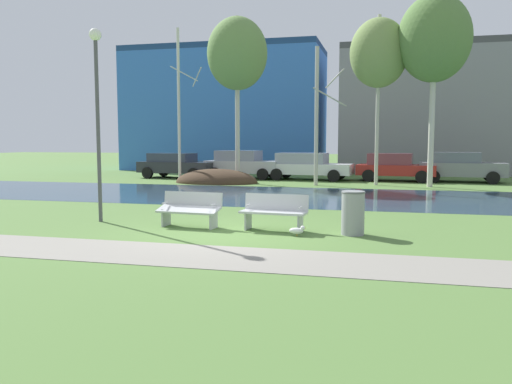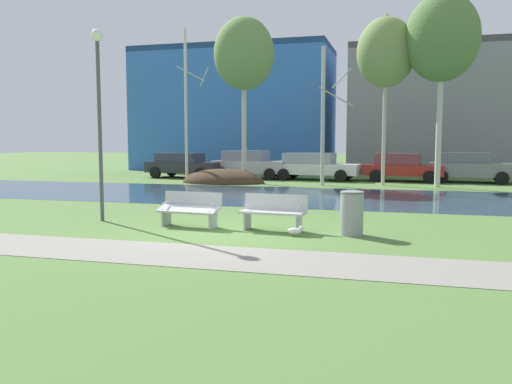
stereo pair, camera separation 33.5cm
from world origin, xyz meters
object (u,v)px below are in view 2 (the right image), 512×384
Objects in this scene: streetlamp at (99,93)px; parked_suv_fifth_grey at (469,167)px; parked_van_nearest_dark at (184,165)px; bench_left at (190,208)px; bench_right at (273,211)px; trash_bin at (352,213)px; parked_wagon_fourth_red at (402,167)px; parked_hatch_third_white at (314,166)px; parked_sedan_second_silver at (250,164)px; seagull at (295,231)px.

streetlamp reaches higher than parked_suv_fifth_grey.
parked_van_nearest_dark is at bearing -177.37° from parked_suv_fifth_grey.
streetlamp is (-2.64, 0.24, 2.93)m from bench_left.
bench_right is 0.32× the size of streetlamp.
streetlamp is (-4.80, 0.24, 2.93)m from bench_right.
trash_bin is 16.61m from parked_wagon_fourth_red.
parked_suv_fifth_grey reaches higher than trash_bin.
parked_wagon_fourth_red is at bearing 85.93° from trash_bin.
parked_wagon_fourth_red is at bearing 3.43° from parked_hatch_third_white.
bench_right is at bearing -60.07° from parked_van_nearest_dark.
parked_hatch_third_white is 1.12× the size of parked_suv_fifth_grey.
parked_hatch_third_white reaches higher than bench_right.
bench_right is 5.63m from streetlamp.
bench_left is at bearing -117.32° from parked_suv_fifth_grey.
trash_bin is at bearing -94.07° from parked_wagon_fourth_red.
streetlamp is 16.46m from parked_hatch_third_white.
parked_sedan_second_silver reaches higher than bench_right.
streetlamp reaches higher than parked_hatch_third_white.
parked_hatch_third_white is at bearing 88.00° from bench_left.
streetlamp is 1.16× the size of parked_suv_fifth_grey.
trash_bin is 2.56× the size of seagull.
parked_suv_fifth_grey is (11.18, 16.28, -2.59)m from streetlamp.
parked_sedan_second_silver reaches higher than seagull.
parked_van_nearest_dark is at bearing 119.93° from bench_right.
parked_sedan_second_silver is at bearing 113.50° from trash_bin.
bench_right is 4.16× the size of seagull.
parked_hatch_third_white is (-3.47, 16.29, 0.25)m from trash_bin.
bench_right is 17.72m from parked_suv_fifth_grey.
seagull is 0.09× the size of parked_van_nearest_dark.
parked_van_nearest_dark is 1.02× the size of parked_sedan_second_silver.
trash_bin is 0.23× the size of parked_suv_fifth_grey.
seagull is (-1.21, -0.49, -0.39)m from trash_bin.
seagull is 0.08× the size of streetlamp.
bench_left is 1.00× the size of bench_right.
parked_suv_fifth_grey reaches higher than parked_wagon_fourth_red.
parked_sedan_second_silver is 1.02× the size of parked_suv_fifth_grey.
parked_hatch_third_white reaches higher than seagull.
bench_right is 0.38× the size of parked_suv_fifth_grey.
parked_wagon_fourth_red is (12.16, 0.64, 0.01)m from parked_van_nearest_dark.
streetlamp is at bearing -101.38° from parked_hatch_third_white.
bench_left is 16.19m from parked_hatch_third_white.
parked_van_nearest_dark reaches higher than seagull.
trash_bin is at bearing -77.98° from parked_hatch_third_white.
parked_van_nearest_dark is at bearing 124.57° from trash_bin.
seagull is 17.24m from parked_wagon_fourth_red.
seagull is 18.07m from parked_suv_fifth_grey.
bench_left is 18.60m from parked_suv_fifth_grey.
streetlamp is at bearing 177.08° from bench_right.
bench_right is 16.26m from parked_hatch_third_white.
trash_bin reaches higher than seagull.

